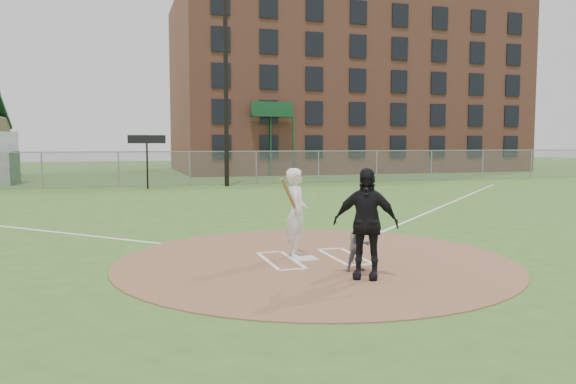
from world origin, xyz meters
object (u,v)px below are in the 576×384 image
object	(u,v)px
home_plate	(305,259)
umpire	(366,223)
catcher	(359,246)
batter_at_plate	(296,213)

from	to	relation	value
home_plate	umpire	distance (m)	2.19
catcher	batter_at_plate	distance (m)	1.85
home_plate	umpire	world-z (taller)	umpire
home_plate	catcher	bearing A→B (deg)	-64.13
catcher	batter_at_plate	world-z (taller)	batter_at_plate
catcher	home_plate	bearing A→B (deg)	116.75
umpire	batter_at_plate	distance (m)	2.27
home_plate	batter_at_plate	distance (m)	1.01
home_plate	catcher	distance (m)	1.55
catcher	umpire	world-z (taller)	umpire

